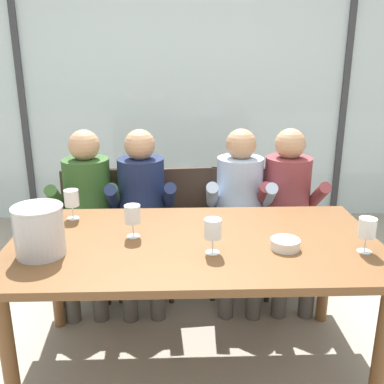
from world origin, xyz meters
TOP-DOWN VIEW (x-y plane):
  - ground at (0.00, 1.00)m, footprint 14.00×14.00m
  - window_glass_panel at (0.00, 2.38)m, footprint 7.10×0.03m
  - window_mullion_left at (-1.60, 2.36)m, footprint 0.06×0.06m
  - window_mullion_right at (1.60, 2.36)m, footprint 0.06×0.06m
  - hillside_vineyard at (0.00, 5.58)m, footprint 13.10×2.40m
  - dining_table at (0.00, 0.00)m, footprint 1.90×1.00m
  - chair_near_curtain at (-0.71, 0.91)m, footprint 0.49×0.49m
  - chair_left_of_center at (-0.39, 0.92)m, footprint 0.45×0.45m
  - chair_center at (0.03, 0.94)m, footprint 0.48×0.48m
  - chair_right_of_center at (0.37, 0.93)m, footprint 0.48×0.48m
  - chair_near_window_right at (0.67, 0.94)m, footprint 0.45×0.45m
  - person_olive_shirt at (-0.70, 0.77)m, footprint 0.48×0.62m
  - person_navy_polo at (-0.33, 0.77)m, footprint 0.48×0.62m
  - person_pale_blue_shirt at (0.34, 0.77)m, footprint 0.49×0.63m
  - person_maroon_top at (0.68, 0.77)m, footprint 0.47×0.62m
  - ice_bucket_primary at (-0.74, -0.14)m, footprint 0.24×0.24m
  - tasting_bowl at (0.44, -0.12)m, footprint 0.15×0.15m
  - wine_glass_by_left_taster at (0.82, -0.16)m, footprint 0.08×0.08m
  - wine_glass_near_bucket at (-0.69, 0.34)m, footprint 0.08×0.08m
  - wine_glass_center_pour at (-0.32, 0.06)m, footprint 0.08×0.08m
  - wine_glass_by_right_taster at (0.08, -0.15)m, footprint 0.08×0.08m

SIDE VIEW (x-z plane):
  - ground at x=0.00m, z-range 0.00..0.00m
  - chair_near_curtain at x=-0.71m, z-range 0.07..0.94m
  - chair_left_of_center at x=-0.39m, z-range 0.07..0.94m
  - chair_center at x=0.03m, z-range 0.07..0.94m
  - chair_right_of_center at x=0.37m, z-range 0.07..0.94m
  - chair_near_window_right at x=0.67m, z-range 0.07..0.94m
  - dining_table at x=0.00m, z-range 0.30..1.06m
  - person_olive_shirt at x=-0.70m, z-range 0.08..1.27m
  - person_navy_polo at x=-0.33m, z-range 0.08..1.27m
  - person_pale_blue_shirt at x=0.34m, z-range 0.08..1.27m
  - person_maroon_top at x=0.68m, z-range 0.08..1.27m
  - tasting_bowl at x=0.44m, z-range 0.76..0.81m
  - wine_glass_by_left_taster at x=0.82m, z-range 0.79..0.96m
  - wine_glass_near_bucket at x=-0.69m, z-range 0.79..0.96m
  - wine_glass_by_right_taster at x=0.08m, z-range 0.79..0.96m
  - wine_glass_center_pour at x=-0.32m, z-range 0.79..0.97m
  - ice_bucket_primary at x=-0.74m, z-range 0.76..1.01m
  - hillside_vineyard at x=0.00m, z-range 0.00..2.18m
  - window_glass_panel at x=0.00m, z-range 0.00..2.60m
  - window_mullion_left at x=-1.60m, z-range 0.00..2.60m
  - window_mullion_right at x=1.60m, z-range 0.00..2.60m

